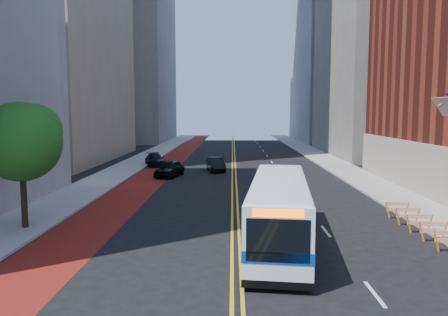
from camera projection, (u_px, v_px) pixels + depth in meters
ground at (236, 272)px, 17.27m from camera, size 160.00×160.00×0.00m
sidewalk_left at (123, 169)px, 47.32m from camera, size 4.00×140.00×0.15m
sidewalk_right at (346, 170)px, 46.86m from camera, size 4.00×140.00×0.15m
bus_lane_paint at (159, 170)px, 47.25m from camera, size 3.60×140.00×0.01m
center_line_inner at (232, 170)px, 47.10m from camera, size 0.14×140.00×0.01m
center_line_outer at (236, 170)px, 47.09m from camera, size 0.14×140.00×0.01m
lane_dashes at (272, 162)px, 54.96m from camera, size 0.14×98.20×0.01m
midrise_right_near at (394, 16)px, 62.43m from camera, size 18.00×26.00×40.00m
midrise_right_far at (348, 10)px, 91.44m from camera, size 20.00×28.00×55.00m
construction_barriers at (441, 233)px, 20.42m from camera, size 1.42×10.91×1.00m
street_tree at (23, 139)px, 22.98m from camera, size 4.20×4.20×6.70m
transit_bus at (279, 210)px, 20.76m from camera, size 3.83×11.78×3.18m
car_a at (170, 168)px, 42.57m from camera, size 2.82×4.99×1.60m
car_b at (216, 164)px, 46.58m from camera, size 2.31×4.61×1.45m
car_c at (155, 160)px, 51.24m from camera, size 3.28×5.19×1.40m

